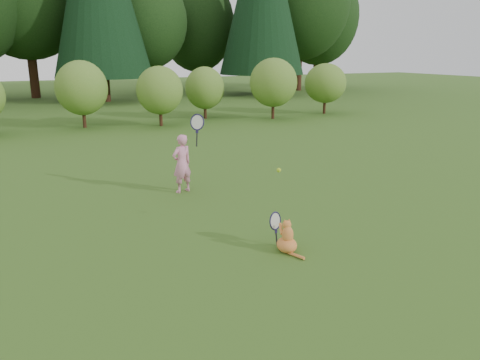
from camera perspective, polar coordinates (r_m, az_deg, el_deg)
name	(u,v)px	position (r m, az deg, el deg)	size (l,w,h in m)	color
ground	(249,230)	(8.29, 1.07, -6.16)	(100.00, 100.00, 0.00)	#2A4D15
shrub_row	(112,93)	(20.28, -15.38, 10.19)	(28.00, 3.00, 2.80)	#4F7925
child	(182,162)	(10.42, -7.04, 2.17)	(0.79, 0.56, 1.95)	pink
cat	(287,235)	(7.40, 5.69, -6.67)	(0.42, 0.70, 0.73)	#D05928
tennis_ball	(279,170)	(7.96, 4.76, 1.21)	(0.08, 0.08, 0.08)	#9EC917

